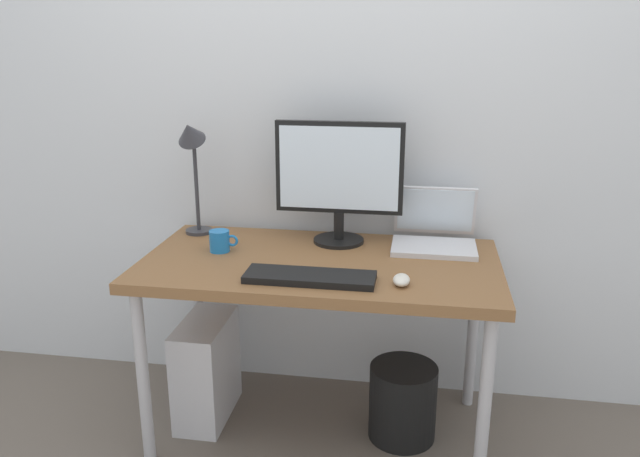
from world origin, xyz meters
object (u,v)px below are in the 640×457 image
object	(u,v)px
mouse	(401,280)
computer_tower	(206,369)
monitor	(339,176)
keyboard	(311,277)
wastebasket	(403,402)
coffee_mug	(220,241)
desk_lamp	(192,151)
desk	(320,276)
laptop	(434,232)

from	to	relation	value
mouse	computer_tower	distance (m)	0.97
monitor	keyboard	xyz separation A→B (m)	(-0.03, -0.42, -0.26)
mouse	wastebasket	bearing A→B (deg)	84.96
monitor	coffee_mug	distance (m)	0.52
desk_lamp	wastebasket	bearing A→B (deg)	-13.20
desk	computer_tower	bearing A→B (deg)	176.65
desk_lamp	mouse	bearing A→B (deg)	-25.67
keyboard	laptop	bearing A→B (deg)	47.35
laptop	desk	bearing A→B (deg)	-150.27
desk	computer_tower	world-z (taller)	desk
keyboard	coffee_mug	bearing A→B (deg)	148.72
desk	monitor	size ratio (longest dim) A/B	2.63
keyboard	coffee_mug	distance (m)	0.46
laptop	coffee_mug	distance (m)	0.83
monitor	wastebasket	world-z (taller)	monitor
desk	laptop	size ratio (longest dim) A/B	4.08
computer_tower	wastebasket	distance (m)	0.80
monitor	keyboard	size ratio (longest dim) A/B	1.13
desk	monitor	distance (m)	0.40
laptop	mouse	size ratio (longest dim) A/B	3.56
monitor	desk	bearing A→B (deg)	-100.41
desk	mouse	xyz separation A→B (m)	(0.30, -0.20, 0.08)
computer_tower	keyboard	bearing A→B (deg)	-26.19
monitor	wastebasket	size ratio (longest dim) A/B	1.65
monitor	desk_lamp	size ratio (longest dim) A/B	1.01
keyboard	computer_tower	xyz separation A→B (m)	(-0.48, 0.23, -0.52)
laptop	mouse	bearing A→B (deg)	-104.06
mouse	wastebasket	world-z (taller)	mouse
laptop	desk_lamp	bearing A→B (deg)	-178.82
computer_tower	desk_lamp	bearing A→B (deg)	113.02
laptop	wastebasket	size ratio (longest dim) A/B	1.07
computer_tower	wastebasket	size ratio (longest dim) A/B	1.40
coffee_mug	wastebasket	size ratio (longest dim) A/B	0.37
desk_lamp	keyboard	xyz separation A→B (m)	(0.56, -0.42, -0.34)
mouse	keyboard	bearing A→B (deg)	-177.90
mouse	computer_tower	world-z (taller)	mouse
coffee_mug	keyboard	bearing A→B (deg)	-31.28
monitor	wastebasket	xyz separation A→B (m)	(0.28, -0.20, -0.84)
desk_lamp	mouse	xyz separation A→B (m)	(0.86, -0.41, -0.33)
desk	coffee_mug	bearing A→B (deg)	175.18
wastebasket	desk	bearing A→B (deg)	-178.13
desk	mouse	distance (m)	0.37
monitor	coffee_mug	bearing A→B (deg)	-157.06
desk_lamp	keyboard	distance (m)	0.78
desk_lamp	computer_tower	distance (m)	0.88
keyboard	coffee_mug	size ratio (longest dim) A/B	3.94
monitor	computer_tower	distance (m)	0.95
coffee_mug	computer_tower	bearing A→B (deg)	-176.30
desk	coffee_mug	size ratio (longest dim) A/B	11.68
laptop	coffee_mug	size ratio (longest dim) A/B	2.86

